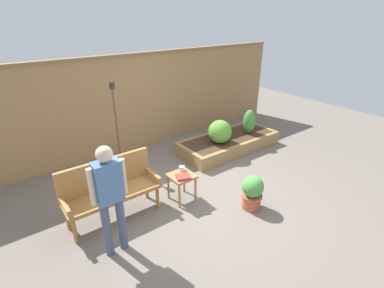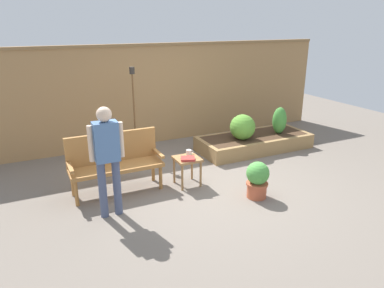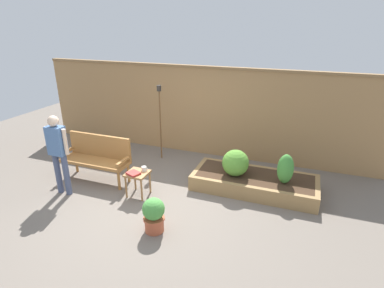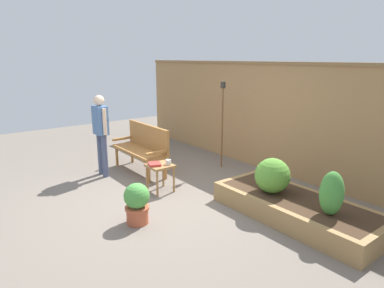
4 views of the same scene
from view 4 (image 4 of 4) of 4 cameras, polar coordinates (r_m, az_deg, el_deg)
The scene contains 12 objects.
ground_plane at distance 5.54m, azimuth -5.14°, elevation -9.49°, with size 14.00×14.00×0.00m, color #70665B.
fence_back at distance 6.91m, azimuth 13.15°, elevation 4.46°, with size 8.40×0.14×2.16m.
garden_bench at distance 6.81m, azimuth -8.18°, elevation -0.15°, with size 1.44×0.48×0.94m.
side_table at distance 5.78m, azimuth -5.38°, elevation -4.26°, with size 0.40×0.40×0.48m.
cup_on_table at distance 5.73m, azimuth -4.00°, elevation -3.07°, with size 0.13×0.09×0.09m.
book_on_table at distance 5.73m, azimuth -6.32°, elevation -3.37°, with size 0.22×0.19×0.04m, color #B2332D.
potted_boxwood at distance 4.77m, azimuth -9.25°, elevation -9.65°, with size 0.35×0.35×0.58m.
raised_planter_bed at distance 5.13m, azimuth 17.06°, elevation -10.30°, with size 2.40×1.00×0.30m.
shrub_near_bench at distance 5.11m, azimuth 13.37°, elevation -5.18°, with size 0.52×0.52×0.52m.
shrub_far_corner at distance 4.62m, azimuth 22.43°, elevation -7.68°, with size 0.30×0.30×0.57m.
tiki_torch at distance 6.88m, azimuth 5.15°, elevation 5.73°, with size 0.10×0.10×1.77m.
person_by_bench at distance 6.64m, azimuth -15.09°, elevation 2.55°, with size 0.47×0.20×1.56m.
Camera 4 is at (4.30, -2.70, 2.24)m, focal length 31.72 mm.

